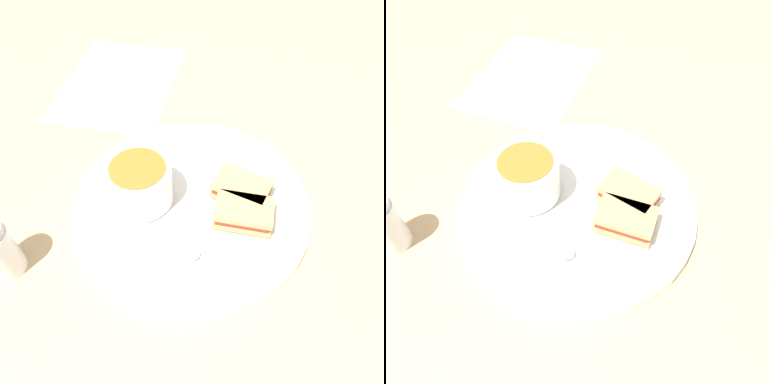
% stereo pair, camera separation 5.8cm
% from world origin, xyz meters
% --- Properties ---
extents(ground_plane, '(2.40, 2.40, 0.00)m').
position_xyz_m(ground_plane, '(0.00, 0.00, 0.00)').
color(ground_plane, tan).
extents(plate, '(0.37, 0.37, 0.02)m').
position_xyz_m(plate, '(0.00, 0.00, 0.01)').
color(plate, white).
rests_on(plate, ground_plane).
extents(soup_bowl, '(0.10, 0.10, 0.07)m').
position_xyz_m(soup_bowl, '(0.08, 0.00, 0.06)').
color(soup_bowl, white).
rests_on(soup_bowl, plate).
extents(spoon, '(0.11, 0.04, 0.01)m').
position_xyz_m(spoon, '(0.00, 0.10, 0.03)').
color(spoon, silver).
rests_on(spoon, plate).
extents(sandwich_half_near, '(0.09, 0.07, 0.03)m').
position_xyz_m(sandwich_half_near, '(-0.08, 0.03, 0.04)').
color(sandwich_half_near, tan).
rests_on(sandwich_half_near, plate).
extents(sandwich_half_far, '(0.10, 0.09, 0.03)m').
position_xyz_m(sandwich_half_far, '(-0.08, -0.02, 0.04)').
color(sandwich_half_far, tan).
rests_on(sandwich_half_far, plate).
extents(menu_sheet, '(0.28, 0.35, 0.00)m').
position_xyz_m(menu_sheet, '(0.18, -0.34, 0.00)').
color(menu_sheet, white).
rests_on(menu_sheet, ground_plane).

